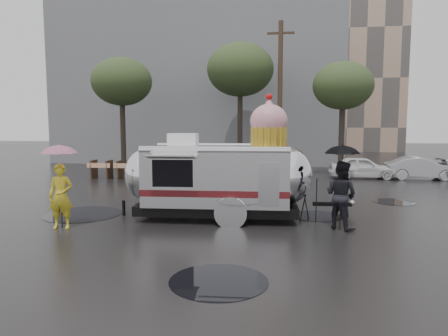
# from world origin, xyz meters

# --- Properties ---
(ground) EXTENTS (120.00, 120.00, 0.00)m
(ground) POSITION_xyz_m (0.00, 0.00, 0.00)
(ground) COLOR black
(ground) RESTS_ON ground
(puddles) EXTENTS (12.58, 10.19, 0.01)m
(puddles) POSITION_xyz_m (0.54, 1.08, 0.01)
(puddles) COLOR black
(puddles) RESTS_ON ground
(grey_building) EXTENTS (22.00, 12.00, 13.00)m
(grey_building) POSITION_xyz_m (-4.00, 24.00, 6.50)
(grey_building) COLOR slate
(grey_building) RESTS_ON ground
(utility_pole) EXTENTS (1.60, 0.28, 9.00)m
(utility_pole) POSITION_xyz_m (2.50, 14.00, 4.62)
(utility_pole) COLOR #473323
(utility_pole) RESTS_ON ground
(tree_left) EXTENTS (3.64, 3.64, 6.95)m
(tree_left) POSITION_xyz_m (-7.00, 13.00, 5.48)
(tree_left) COLOR #382D26
(tree_left) RESTS_ON ground
(tree_mid) EXTENTS (4.20, 4.20, 8.03)m
(tree_mid) POSITION_xyz_m (0.00, 15.00, 6.34)
(tree_mid) COLOR #382D26
(tree_mid) RESTS_ON ground
(tree_right) EXTENTS (3.36, 3.36, 6.42)m
(tree_right) POSITION_xyz_m (6.00, 13.00, 5.06)
(tree_right) COLOR #382D26
(tree_right) RESTS_ON ground
(barricade_row) EXTENTS (4.30, 0.80, 1.00)m
(barricade_row) POSITION_xyz_m (-5.55, 9.96, 0.52)
(barricade_row) COLOR #473323
(barricade_row) RESTS_ON ground
(airstream_trailer) EXTENTS (7.22, 2.95, 3.89)m
(airstream_trailer) POSITION_xyz_m (0.75, 1.66, 1.36)
(airstream_trailer) COLOR silver
(airstream_trailer) RESTS_ON ground
(person_left) EXTENTS (0.72, 0.55, 1.81)m
(person_left) POSITION_xyz_m (-3.44, -0.25, 0.90)
(person_left) COLOR gold
(person_left) RESTS_ON ground
(umbrella_pink) EXTENTS (1.19, 1.19, 2.36)m
(umbrella_pink) POSITION_xyz_m (-3.44, -0.25, 1.96)
(umbrella_pink) COLOR #F799C4
(umbrella_pink) RESTS_ON ground
(person_right) EXTENTS (1.01, 0.97, 1.89)m
(person_right) POSITION_xyz_m (4.25, 0.79, 0.94)
(person_right) COLOR black
(person_right) RESTS_ON ground
(umbrella_black) EXTENTS (1.18, 1.18, 2.36)m
(umbrella_black) POSITION_xyz_m (4.25, 0.79, 1.95)
(umbrella_black) COLOR black
(umbrella_black) RESTS_ON ground
(tripod) EXTENTS (0.52, 0.56, 1.35)m
(tripod) POSITION_xyz_m (3.43, 1.59, 0.77)
(tripod) COLOR black
(tripod) RESTS_ON ground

